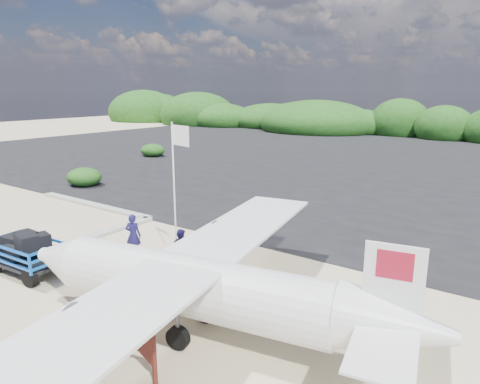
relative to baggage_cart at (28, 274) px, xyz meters
The scene contains 9 objects.
ground 3.76m from the baggage_cart, 32.25° to the left, with size 160.00×160.00×0.00m, color beige.
asphalt_apron 32.16m from the baggage_cart, 84.33° to the left, with size 90.00×50.00×0.04m, color #B2B2B2, non-canonical shape.
lagoon 6.79m from the baggage_cart, 148.93° to the left, with size 9.00×7.00×0.40m, color #B2B2B2, non-canonical shape.
vegetation_band 57.10m from the baggage_cart, 86.81° to the left, with size 124.00×8.00×4.40m, color #B2B2B2, non-canonical shape.
baggage_cart is the anchor object (origin of this frame).
flagpole 5.25m from the baggage_cart, 45.96° to the left, with size 1.06×0.44×5.28m, color white, non-canonical shape.
signboard 7.49m from the baggage_cart, 10.43° to the right, with size 1.62×0.15×1.34m, color #582019, non-canonical shape.
crew_a 3.87m from the baggage_cart, 61.10° to the left, with size 0.63×0.41×1.72m, color #161245.
crew_b 5.47m from the baggage_cart, 41.61° to the left, with size 0.71×0.56×1.47m, color #161245.
Camera 1 is at (11.13, -9.18, 6.36)m, focal length 32.00 mm.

